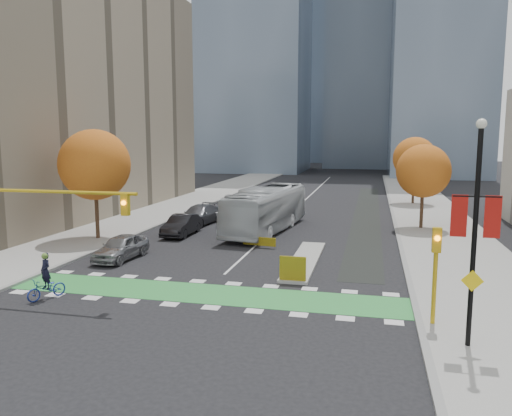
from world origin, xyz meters
The scene contains 25 objects.
ground centered at (0.00, 0.00, 0.00)m, with size 300.00×300.00×0.00m, color black.
sidewalk_west centered at (-13.50, 20.00, 0.07)m, with size 7.00×120.00×0.15m, color gray.
sidewalk_east centered at (13.50, 20.00, 0.07)m, with size 7.00×120.00×0.15m, color gray.
curb_west centered at (-10.00, 20.00, 0.07)m, with size 0.30×120.00×0.16m, color gray.
curb_east centered at (10.00, 20.00, 0.07)m, with size 0.30×120.00×0.16m, color gray.
bike_crossing centered at (0.00, 1.50, 0.01)m, with size 20.00×3.00×0.01m, color #2D8B3C.
centre_line centered at (0.00, 40.00, 0.01)m, with size 0.15×70.00×0.01m, color silver.
bike_lane_paint centered at (7.50, 30.00, 0.01)m, with size 2.50×50.00×0.01m, color black.
median_island centered at (4.00, 9.00, 0.08)m, with size 1.60×10.00×0.16m, color gray.
hazard_board centered at (4.00, 4.20, 0.80)m, with size 1.40×0.12×1.30m, color yellow.
building_west centered at (-24.00, 22.00, 12.50)m, with size 16.00×44.00×25.00m, color gray.
tower_nw centered at (-18.00, 90.00, 35.00)m, with size 22.00×22.00×70.00m, color #47566B.
tower_ne centered at (20.00, 85.00, 30.00)m, with size 18.00×24.00×60.00m, color #47566B.
tower_far centered at (-4.00, 140.00, 40.00)m, with size 26.00×26.00×80.00m, color #47566B.
tree_west centered at (-12.00, 12.00, 5.62)m, with size 5.20×5.20×8.22m.
tree_east_near centered at (12.00, 22.00, 4.86)m, with size 4.40×4.40×7.08m.
tree_east_far centered at (12.50, 38.00, 5.24)m, with size 4.80×4.80×7.65m.
traffic_signal_west centered at (-7.93, -0.51, 4.03)m, with size 8.53×0.56×5.20m.
traffic_signal_east centered at (10.50, -0.51, 2.73)m, with size 0.35×0.43×4.10m.
banner_lamppost centered at (11.50, -2.50, 4.61)m, with size 1.65×0.36×8.28m.
cyclist centered at (-7.00, -1.00, 0.75)m, with size 1.42×2.05×2.24m.
bus centered at (-0.40, 18.36, 1.81)m, with size 3.04×13.00×3.62m, color #B4B9BC.
parked_car_a centered at (-7.34, 6.86, 0.78)m, with size 1.85×4.61×1.57m, color gray.
parked_car_b centered at (-6.50, 15.04, 0.81)m, with size 1.70×4.89×1.61m, color black.
parked_car_c centered at (-6.86, 20.04, 0.84)m, with size 2.35×5.77×1.67m, color #535459.
Camera 1 is at (7.93, -21.04, 7.66)m, focal length 35.00 mm.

